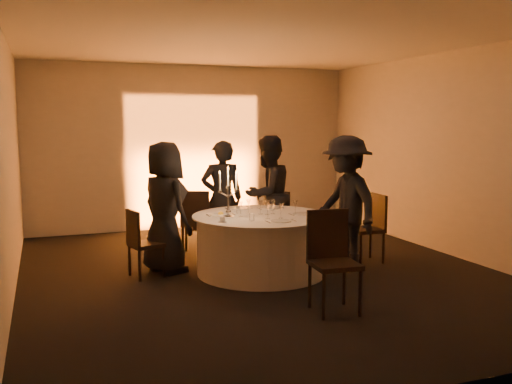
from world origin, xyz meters
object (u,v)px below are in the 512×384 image
object	(u,v)px
chair_front	(332,254)
banquet_table	(261,244)
chair_back_left	(196,219)
guest_back_left	(222,198)
chair_right	(371,224)
guest_left	(165,208)
guest_right	(346,202)
chair_back_right	(277,215)
guest_back_right	(268,194)
candelabra	(228,200)
coffee_cup	(223,220)
chair_left	(141,240)

from	to	relation	value
chair_front	banquet_table	bearing A→B (deg)	101.20
chair_back_left	guest_back_left	distance (m)	0.49
chair_back_left	chair_right	world-z (taller)	chair_back_left
banquet_table	guest_left	world-z (taller)	guest_left
chair_front	guest_right	world-z (taller)	guest_right
chair_back_right	guest_left	world-z (taller)	guest_left
guest_back_right	guest_right	distance (m)	1.38
chair_back_left	guest_back_right	world-z (taller)	guest_back_right
chair_back_left	chair_front	size ratio (longest dim) A/B	0.92
chair_back_left	candelabra	size ratio (longest dim) A/B	1.49
chair_right	chair_front	size ratio (longest dim) A/B	0.91
guest_left	candelabra	distance (m)	0.89
chair_back_left	chair_front	bearing A→B (deg)	125.14
guest_back_right	coffee_cup	size ratio (longest dim) A/B	16.11
guest_left	chair_left	bearing A→B (deg)	90.91
chair_front	chair_right	bearing A→B (deg)	52.92
guest_right	chair_right	bearing A→B (deg)	102.27
guest_back_left	candelabra	bearing A→B (deg)	85.33
chair_back_right	chair_front	world-z (taller)	chair_front
chair_left	guest_left	xyz separation A→B (m)	(0.35, 0.15, 0.37)
chair_back_left	guest_right	bearing A→B (deg)	162.10
chair_right	chair_front	world-z (taller)	chair_front
chair_left	chair_back_left	size ratio (longest dim) A/B	0.89
chair_right	guest_left	bearing A→B (deg)	-97.43
chair_left	guest_left	size ratio (longest dim) A/B	0.51
guest_left	guest_right	distance (m)	2.42
chair_right	candelabra	world-z (taller)	candelabra
chair_left	chair_back_right	bearing A→B (deg)	-76.70
guest_left	coffee_cup	xyz separation A→B (m)	(0.54, -0.80, -0.06)
guest_back_left	guest_right	bearing A→B (deg)	145.01
guest_back_left	guest_back_right	size ratio (longest dim) A/B	0.96
guest_left	guest_right	world-z (taller)	guest_right
banquet_table	chair_back_left	world-z (taller)	chair_back_left
coffee_cup	guest_left	bearing A→B (deg)	124.24
chair_left	guest_back_right	size ratio (longest dim) A/B	0.49
banquet_table	guest_back_right	distance (m)	1.31
chair_back_right	candelabra	size ratio (longest dim) A/B	1.29
chair_left	chair_right	bearing A→B (deg)	-109.09
chair_back_right	guest_left	bearing A→B (deg)	0.24
guest_back_left	guest_back_right	distance (m)	0.71
chair_right	chair_front	bearing A→B (deg)	-40.86
banquet_table	chair_left	world-z (taller)	chair_left
banquet_table	guest_back_left	world-z (taller)	guest_back_left
guest_back_left	chair_back_right	bearing A→B (deg)	-150.71
guest_left	coffee_cup	world-z (taller)	guest_left
banquet_table	guest_back_left	size ratio (longest dim) A/B	1.06
chair_left	guest_right	xyz separation A→B (m)	(2.69, -0.47, 0.41)
chair_back_left	guest_back_right	distance (m)	1.14
chair_right	guest_left	distance (m)	2.90
coffee_cup	candelabra	xyz separation A→B (m)	(0.16, 0.27, 0.20)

